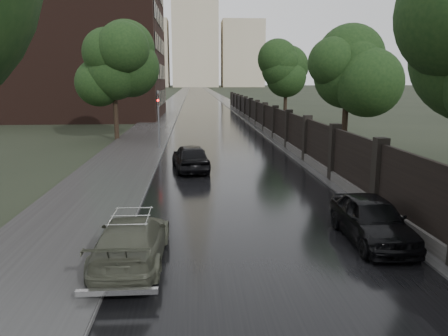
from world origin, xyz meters
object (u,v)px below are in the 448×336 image
tree_right_b (347,76)px  traffic_light (159,115)px  volga_sedan (132,240)px  tree_right_c (286,77)px  hatchback_left (190,157)px  car_right_near (372,219)px  tree_left_far (114,73)px

tree_right_b → traffic_light: bearing=165.8°
traffic_light → volga_sedan: traffic_light is taller
tree_right_c → volga_sedan: size_ratio=1.66×
hatchback_left → car_right_near: size_ratio=1.05×
hatchback_left → car_right_near: (5.36, -10.64, -0.04)m
tree_right_b → tree_right_c: (0.00, 18.00, 0.00)m
traffic_light → hatchback_left: bearing=-73.3°
tree_right_b → volga_sedan: (-11.10, -15.91, -4.34)m
tree_right_c → volga_sedan: (-11.10, -33.91, -4.34)m
tree_right_c → car_right_near: 33.39m
tree_left_far → traffic_light: (3.70, -5.01, -2.84)m
traffic_light → volga_sedan: bearing=-87.9°
car_right_near → volga_sedan: bearing=-170.9°
hatchback_left → volga_sedan: bearing=75.5°
tree_left_far → volga_sedan: tree_left_far is taller
tree_left_far → hatchback_left: (5.86, -12.20, -4.53)m
tree_right_b → hatchback_left: (-9.64, -4.20, -4.23)m
volga_sedan → car_right_near: bearing=-170.0°
tree_right_b → tree_right_c: bearing=90.0°
tree_right_c → car_right_near: tree_right_c is taller
tree_right_c → car_right_near: (-4.29, -32.84, -4.27)m
traffic_light → hatchback_left: (2.16, -7.19, -1.68)m
tree_left_far → traffic_light: size_ratio=1.85×
tree_left_far → tree_right_c: size_ratio=1.05×
tree_left_far → hatchback_left: bearing=-64.4°
tree_left_far → volga_sedan: (4.40, -23.91, -4.63)m
tree_right_c → traffic_light: bearing=-128.2°
traffic_light → car_right_near: size_ratio=1.00×
tree_right_b → volga_sedan: size_ratio=1.66×
tree_right_b → hatchback_left: bearing=-156.5°
traffic_light → hatchback_left: traffic_light is taller
traffic_light → volga_sedan: 19.00m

